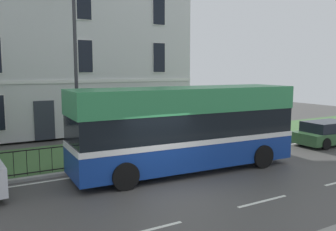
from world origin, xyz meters
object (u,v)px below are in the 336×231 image
object	(u,v)px
georgian_townhouse	(26,38)
street_lamp_post	(76,64)
parked_hatchback_01	(329,133)
single_decker_bus	(186,127)

from	to	relation	value
georgian_townhouse	street_lamp_post	distance (m)	10.96
street_lamp_post	parked_hatchback_01	bearing A→B (deg)	-9.62
georgian_townhouse	street_lamp_post	size ratio (longest dim) A/B	2.73
parked_hatchback_01	street_lamp_post	size ratio (longest dim) A/B	0.58
single_decker_bus	parked_hatchback_01	distance (m)	9.55
georgian_townhouse	single_decker_bus	bearing A→B (deg)	-74.70
georgian_townhouse	single_decker_bus	size ratio (longest dim) A/B	2.14
georgian_townhouse	parked_hatchback_01	size ratio (longest dim) A/B	4.73
georgian_townhouse	street_lamp_post	bearing A→B (deg)	-89.78
single_decker_bus	parked_hatchback_01	size ratio (longest dim) A/B	2.21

